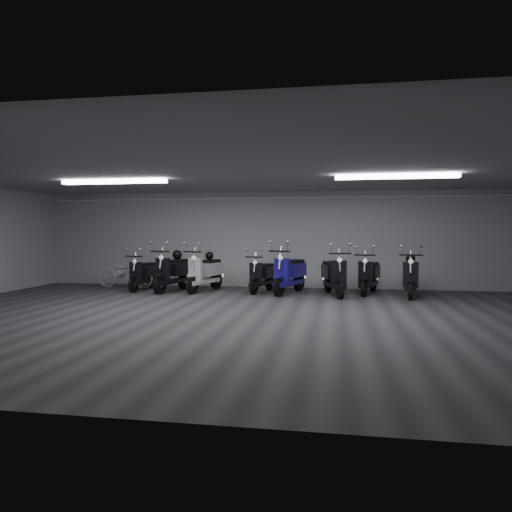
% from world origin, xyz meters
% --- Properties ---
extents(floor, '(14.00, 10.00, 0.01)m').
position_xyz_m(floor, '(0.00, 0.00, -0.01)').
color(floor, '#333335').
rests_on(floor, ground).
extents(ceiling, '(14.00, 10.00, 0.01)m').
position_xyz_m(ceiling, '(0.00, 0.00, 2.80)').
color(ceiling, gray).
rests_on(ceiling, ground).
extents(back_wall, '(14.00, 0.01, 2.80)m').
position_xyz_m(back_wall, '(0.00, 5.00, 1.40)').
color(back_wall, '#B0B0B3').
rests_on(back_wall, ground).
extents(front_wall, '(14.00, 0.01, 2.80)m').
position_xyz_m(front_wall, '(0.00, -5.00, 1.40)').
color(front_wall, '#B0B0B3').
rests_on(front_wall, ground).
extents(fluor_strip_left, '(2.40, 0.18, 0.08)m').
position_xyz_m(fluor_strip_left, '(-3.00, 1.00, 2.74)').
color(fluor_strip_left, white).
rests_on(fluor_strip_left, ceiling).
extents(fluor_strip_right, '(2.40, 0.18, 0.08)m').
position_xyz_m(fluor_strip_right, '(3.00, 1.00, 2.74)').
color(fluor_strip_right, white).
rests_on(fluor_strip_right, ceiling).
extents(conduit, '(13.60, 0.05, 0.05)m').
position_xyz_m(conduit, '(0.00, 4.92, 2.62)').
color(conduit, white).
rests_on(conduit, back_wall).
extents(scooter_0, '(0.68, 1.67, 1.21)m').
position_xyz_m(scooter_0, '(-3.49, 3.68, 0.60)').
color(scooter_0, black).
rests_on(scooter_0, floor).
extents(scooter_1, '(1.00, 1.97, 1.40)m').
position_xyz_m(scooter_1, '(-2.57, 3.50, 0.70)').
color(scooter_1, black).
rests_on(scooter_1, floor).
extents(scooter_2, '(1.11, 1.96, 1.38)m').
position_xyz_m(scooter_2, '(-1.71, 3.68, 0.69)').
color(scooter_2, silver).
rests_on(scooter_2, floor).
extents(scooter_3, '(0.93, 1.72, 1.22)m').
position_xyz_m(scooter_3, '(-0.13, 3.78, 0.61)').
color(scooter_3, black).
rests_on(scooter_3, floor).
extents(scooter_4, '(1.23, 2.02, 1.43)m').
position_xyz_m(scooter_4, '(0.63, 3.57, 0.71)').
color(scooter_4, navy).
rests_on(scooter_4, floor).
extents(scooter_5, '(1.07, 1.95, 1.38)m').
position_xyz_m(scooter_5, '(1.78, 3.40, 0.69)').
color(scooter_5, black).
rests_on(scooter_5, floor).
extents(scooter_7, '(1.03, 1.85, 1.31)m').
position_xyz_m(scooter_7, '(2.69, 3.88, 0.65)').
color(scooter_7, black).
rests_on(scooter_7, floor).
extents(scooter_8, '(0.84, 1.87, 1.35)m').
position_xyz_m(scooter_8, '(3.67, 3.47, 0.67)').
color(scooter_8, black).
rests_on(scooter_8, floor).
extents(bicycle, '(1.82, 0.81, 1.14)m').
position_xyz_m(bicycle, '(-4.19, 4.04, 0.57)').
color(bicycle, silver).
rests_on(bicycle, floor).
extents(helmet_0, '(0.23, 0.23, 0.23)m').
position_xyz_m(helmet_0, '(-1.64, 3.93, 0.97)').
color(helmet_0, black).
rests_on(helmet_0, scooter_2).
extents(helmet_1, '(0.26, 0.26, 0.26)m').
position_xyz_m(helmet_1, '(-2.51, 3.75, 1.00)').
color(helmet_1, black).
rests_on(helmet_1, scooter_1).
extents(helmet_2, '(0.24, 0.24, 0.24)m').
position_xyz_m(helmet_2, '(3.71, 3.72, 0.96)').
color(helmet_2, black).
rests_on(helmet_2, scooter_8).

